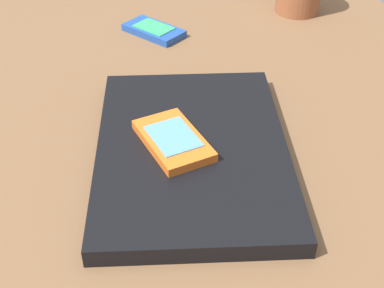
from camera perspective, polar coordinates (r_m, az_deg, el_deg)
The scene contains 4 objects.
desk_surface at distance 68.62cm, azimuth 2.13°, elevation 0.56°, with size 120.00×80.00×3.00cm, color brown.
laptop_closed at distance 62.51cm, azimuth 0.00°, elevation -0.70°, with size 31.63×21.65×2.08cm, color black.
cell_phone_on_laptop at distance 61.45cm, azimuth -1.99°, elevation 0.40°, with size 11.42×8.43×1.21cm.
cell_phone_on_desk at distance 90.88cm, azimuth -4.04°, elevation 11.84°, with size 10.92×10.13×1.25cm.
Camera 1 is at (53.22, -13.92, 42.52)cm, focal length 50.68 mm.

